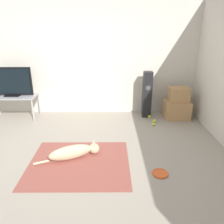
% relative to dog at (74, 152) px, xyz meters
% --- Properties ---
extents(ground_plane, '(12.00, 12.00, 0.00)m').
position_rel_dog_xyz_m(ground_plane, '(-0.02, 0.00, -0.12)').
color(ground_plane, '#9E9384').
extents(wall_back, '(8.00, 0.06, 2.55)m').
position_rel_dog_xyz_m(wall_back, '(-0.02, 2.10, 1.16)').
color(wall_back, beige).
rests_on(wall_back, ground_plane).
extents(area_rug, '(1.52, 1.28, 0.01)m').
position_rel_dog_xyz_m(area_rug, '(0.09, -0.14, -0.11)').
color(area_rug, '#934C42').
rests_on(area_rug, ground_plane).
extents(dog, '(0.96, 0.48, 0.22)m').
position_rel_dog_xyz_m(dog, '(0.00, 0.00, 0.00)').
color(dog, beige).
rests_on(dog, area_rug).
extents(frisbee, '(0.23, 0.23, 0.03)m').
position_rel_dog_xyz_m(frisbee, '(1.27, -0.42, -0.11)').
color(frisbee, '#DB511E').
rests_on(frisbee, ground_plane).
extents(cardboard_box_lower, '(0.56, 0.42, 0.40)m').
position_rel_dog_xyz_m(cardboard_box_lower, '(2.08, 1.68, 0.08)').
color(cardboard_box_lower, tan).
rests_on(cardboard_box_lower, ground_plane).
extents(cardboard_box_upper, '(0.42, 0.32, 0.32)m').
position_rel_dog_xyz_m(cardboard_box_upper, '(2.09, 1.68, 0.44)').
color(cardboard_box_upper, tan).
rests_on(cardboard_box_upper, cardboard_box_lower).
extents(floor_speaker, '(0.20, 0.20, 1.05)m').
position_rel_dog_xyz_m(floor_speaker, '(1.40, 1.78, 0.41)').
color(floor_speaker, black).
rests_on(floor_speaker, ground_plane).
extents(tv_stand, '(1.03, 0.52, 0.53)m').
position_rel_dog_xyz_m(tv_stand, '(-1.61, 1.71, 0.35)').
color(tv_stand, '#A8A8AD').
rests_on(tv_stand, ground_plane).
extents(tv, '(0.92, 0.20, 0.64)m').
position_rel_dog_xyz_m(tv, '(-1.61, 1.71, 0.72)').
color(tv, black).
rests_on(tv, tv_stand).
extents(tennis_ball_by_boxes, '(0.07, 0.07, 0.07)m').
position_rel_dog_xyz_m(tennis_ball_by_boxes, '(1.48, 1.23, -0.09)').
color(tennis_ball_by_boxes, '#C6E033').
rests_on(tennis_ball_by_boxes, ground_plane).
extents(tennis_ball_near_speaker, '(0.07, 0.07, 0.07)m').
position_rel_dog_xyz_m(tennis_ball_near_speaker, '(1.54, 1.42, -0.09)').
color(tennis_ball_near_speaker, '#C6E033').
rests_on(tennis_ball_near_speaker, ground_plane).
extents(tennis_ball_loose_on_carpet, '(0.07, 0.07, 0.07)m').
position_rel_dog_xyz_m(tennis_ball_loose_on_carpet, '(1.47, 1.67, -0.09)').
color(tennis_ball_loose_on_carpet, '#C6E033').
rests_on(tennis_ball_loose_on_carpet, ground_plane).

